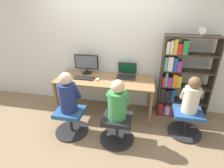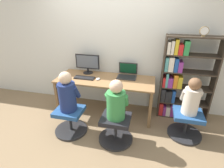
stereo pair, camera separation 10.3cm
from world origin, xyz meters
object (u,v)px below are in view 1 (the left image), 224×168
Objects in this scene: office_chair_right at (117,128)px; person_at_monitor at (68,94)px; person_at_laptop at (118,101)px; desktop_monitor at (86,64)px; keyboard at (84,78)px; bookshelf at (177,80)px; desk_clock at (203,31)px; office_chair_left at (71,121)px; person_near_shelf at (192,96)px; office_chair_side at (186,122)px; laptop at (127,74)px.

office_chair_right is 0.96m from person_at_monitor.
person_at_laptop is (0.81, -0.03, -0.02)m from person_at_monitor.
desktop_monitor reaches higher than person_at_laptop.
bookshelf is at bearing 8.22° from keyboard.
person_at_laptop reaches higher than office_chair_right.
desk_clock is at bearing 5.51° from keyboard.
bookshelf is (1.78, 0.91, 0.52)m from office_chair_left.
office_chair_left is 1.00× the size of office_chair_right.
bookshelf is (1.74, 0.25, -0.00)m from keyboard.
person_at_laptop is 1.18m from person_near_shelf.
office_chair_left is 0.92× the size of person_near_shelf.
keyboard is at bearing 86.96° from office_chair_left.
office_chair_side is (1.92, 0.36, 0.00)m from office_chair_left.
desktop_monitor is 0.79× the size of person_at_laptop.
office_chair_right is at bearing -135.94° from bookshelf.
laptop is 1.36m from office_chair_left.
desk_clock reaches higher than person_near_shelf.
bookshelf reaches higher than office_chair_side.
person_at_monitor is 2.37m from desk_clock.
office_chair_right is 1.00× the size of office_chair_side.
desktop_monitor reaches higher than office_chair_right.
office_chair_side is at bearing -90.00° from person_near_shelf.
desk_clock is (1.19, -0.08, 0.86)m from laptop.
office_chair_right is 0.36× the size of bookshelf.
office_chair_left is at bearing 178.24° from person_at_laptop.
person_at_monitor reaches higher than office_chair_left.
laptop is 0.23× the size of bookshelf.
laptop is at bearing 48.44° from office_chair_left.
bookshelf reaches higher than person_near_shelf.
office_chair_side is (-0.09, -0.49, -1.42)m from desk_clock.
keyboard is (-0.79, -0.27, -0.04)m from laptop.
keyboard is 0.66m from person_at_monitor.
keyboard is 1.16m from office_chair_right.
office_chair_side is (1.12, 0.38, -0.49)m from person_at_laptop.
desktop_monitor is 0.89× the size of office_chair_right.
laptop is 1.24m from person_at_monitor.
laptop is 2.28× the size of desk_clock.
keyboard is 0.70× the size of office_chair_side.
keyboard is 1.76m from bookshelf.
keyboard is at bearing -171.78° from bookshelf.
bookshelf is 0.57m from person_near_shelf.
office_chair_right is 0.49m from person_at_laptop.
office_chair_right is 1.28m from person_near_shelf.
desktop_monitor is 0.89× the size of office_chair_left.
keyboard is 0.25× the size of bookshelf.
laptop is 0.65× the size of office_chair_left.
person_at_laptop is (-0.00, 0.00, 0.49)m from office_chair_right.
desktop_monitor is 0.96m from person_at_monitor.
desk_clock is (1.21, 0.87, 0.93)m from person_at_laptop.
person_at_monitor is 1.07× the size of person_at_laptop.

